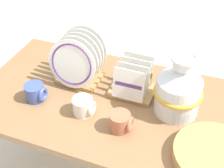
{
  "coord_description": "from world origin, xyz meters",
  "views": [
    {
      "loc": [
        0.41,
        -1.09,
        1.75
      ],
      "look_at": [
        0.0,
        0.0,
        0.79
      ],
      "focal_mm": 50.0,
      "sensor_mm": 36.0,
      "label": 1
    }
  ],
  "objects_px": {
    "ceramic_vase": "(179,89)",
    "mug_cobalt_glaze": "(36,92)",
    "mug_cream_glaze": "(84,106)",
    "dish_rack_round_plates": "(78,63)",
    "mug_terracotta_glaze": "(121,122)",
    "wicker_charger_stack": "(214,156)",
    "dish_rack_square_plates": "(133,84)"
  },
  "relations": [
    {
      "from": "ceramic_vase",
      "to": "wicker_charger_stack",
      "type": "xyz_separation_m",
      "value": [
        0.21,
        -0.24,
        -0.11
      ]
    },
    {
      "from": "dish_rack_round_plates",
      "to": "mug_cobalt_glaze",
      "type": "bearing_deg",
      "value": -123.16
    },
    {
      "from": "wicker_charger_stack",
      "to": "mug_terracotta_glaze",
      "type": "xyz_separation_m",
      "value": [
        -0.42,
        0.03,
        0.02
      ]
    },
    {
      "from": "dish_rack_round_plates",
      "to": "mug_terracotta_glaze",
      "type": "xyz_separation_m",
      "value": [
        0.33,
        -0.25,
        -0.08
      ]
    },
    {
      "from": "dish_rack_square_plates",
      "to": "dish_rack_round_plates",
      "type": "bearing_deg",
      "value": -177.72
    },
    {
      "from": "dish_rack_square_plates",
      "to": "mug_terracotta_glaze",
      "type": "xyz_separation_m",
      "value": [
        0.03,
        -0.26,
        -0.01
      ]
    },
    {
      "from": "wicker_charger_stack",
      "to": "mug_cobalt_glaze",
      "type": "distance_m",
      "value": 0.89
    },
    {
      "from": "mug_cream_glaze",
      "to": "dish_rack_square_plates",
      "type": "bearing_deg",
      "value": 53.31
    },
    {
      "from": "mug_cobalt_glaze",
      "to": "mug_terracotta_glaze",
      "type": "height_order",
      "value": "same"
    },
    {
      "from": "ceramic_vase",
      "to": "mug_cream_glaze",
      "type": "relative_size",
      "value": 3.04
    },
    {
      "from": "dish_rack_round_plates",
      "to": "mug_cream_glaze",
      "type": "height_order",
      "value": "dish_rack_round_plates"
    },
    {
      "from": "dish_rack_round_plates",
      "to": "mug_cobalt_glaze",
      "type": "xyz_separation_m",
      "value": [
        -0.14,
        -0.21,
        -0.08
      ]
    },
    {
      "from": "dish_rack_round_plates",
      "to": "mug_cream_glaze",
      "type": "relative_size",
      "value": 2.62
    },
    {
      "from": "wicker_charger_stack",
      "to": "mug_cobalt_glaze",
      "type": "height_order",
      "value": "mug_cobalt_glaze"
    },
    {
      "from": "dish_rack_square_plates",
      "to": "ceramic_vase",
      "type": "bearing_deg",
      "value": -13.34
    },
    {
      "from": "ceramic_vase",
      "to": "mug_cobalt_glaze",
      "type": "xyz_separation_m",
      "value": [
        -0.68,
        -0.17,
        -0.09
      ]
    },
    {
      "from": "mug_cobalt_glaze",
      "to": "mug_cream_glaze",
      "type": "bearing_deg",
      "value": -1.37
    },
    {
      "from": "mug_cobalt_glaze",
      "to": "dish_rack_square_plates",
      "type": "bearing_deg",
      "value": 26.95
    },
    {
      "from": "mug_cream_glaze",
      "to": "mug_terracotta_glaze",
      "type": "xyz_separation_m",
      "value": [
        0.2,
        -0.03,
        0.0
      ]
    },
    {
      "from": "dish_rack_square_plates",
      "to": "mug_terracotta_glaze",
      "type": "height_order",
      "value": "dish_rack_square_plates"
    },
    {
      "from": "ceramic_vase",
      "to": "mug_cobalt_glaze",
      "type": "bearing_deg",
      "value": -166.09
    },
    {
      "from": "wicker_charger_stack",
      "to": "ceramic_vase",
      "type": "bearing_deg",
      "value": 131.32
    },
    {
      "from": "dish_rack_square_plates",
      "to": "wicker_charger_stack",
      "type": "xyz_separation_m",
      "value": [
        0.45,
        -0.29,
        -0.03
      ]
    },
    {
      "from": "ceramic_vase",
      "to": "mug_cobalt_glaze",
      "type": "relative_size",
      "value": 3.04
    },
    {
      "from": "ceramic_vase",
      "to": "wicker_charger_stack",
      "type": "height_order",
      "value": "ceramic_vase"
    },
    {
      "from": "dish_rack_round_plates",
      "to": "wicker_charger_stack",
      "type": "xyz_separation_m",
      "value": [
        0.75,
        -0.28,
        -0.09
      ]
    },
    {
      "from": "mug_cobalt_glaze",
      "to": "mug_terracotta_glaze",
      "type": "bearing_deg",
      "value": -4.8
    },
    {
      "from": "ceramic_vase",
      "to": "mug_cobalt_glaze",
      "type": "height_order",
      "value": "ceramic_vase"
    },
    {
      "from": "mug_cobalt_glaze",
      "to": "mug_terracotta_glaze",
      "type": "relative_size",
      "value": 1.0
    },
    {
      "from": "wicker_charger_stack",
      "to": "dish_rack_square_plates",
      "type": "bearing_deg",
      "value": 146.62
    },
    {
      "from": "wicker_charger_stack",
      "to": "mug_cream_glaze",
      "type": "xyz_separation_m",
      "value": [
        -0.62,
        0.06,
        0.02
      ]
    },
    {
      "from": "dish_rack_square_plates",
      "to": "mug_cobalt_glaze",
      "type": "distance_m",
      "value": 0.49
    }
  ]
}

